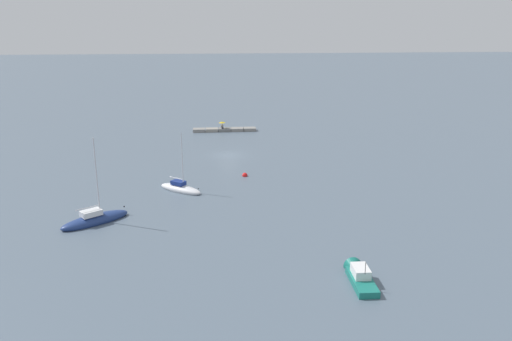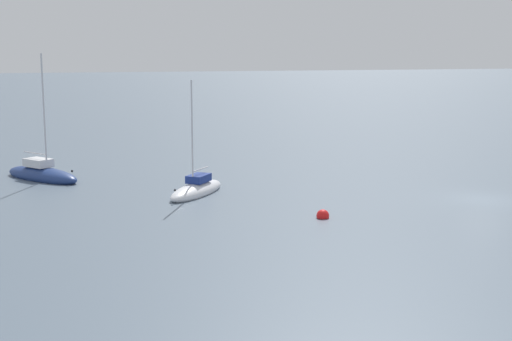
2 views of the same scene
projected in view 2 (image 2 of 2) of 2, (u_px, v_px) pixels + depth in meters
The scene contains 4 objects.
ground_plane at pixel (484, 200), 42.40m from camera, with size 500.00×500.00×0.00m, color slate.
sailboat_white_mid at pixel (197, 190), 44.04m from camera, with size 5.73×5.07×7.39m.
sailboat_navy_outer at pixel (42, 174), 49.10m from camera, with size 6.89×5.87×9.00m.
mooring_buoy_near at pixel (323, 216), 37.84m from camera, with size 0.69×0.69×0.69m.
Camera 2 is at (-35.98, 24.80, 8.91)m, focal length 49.69 mm.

